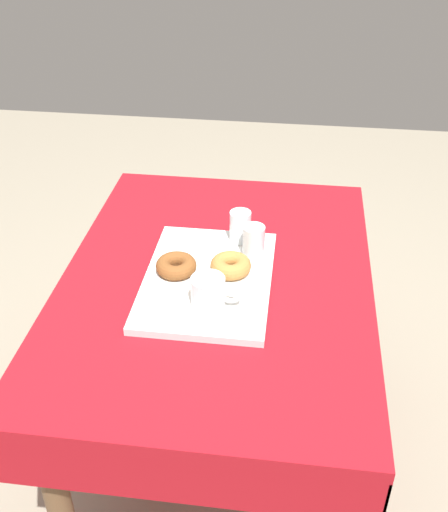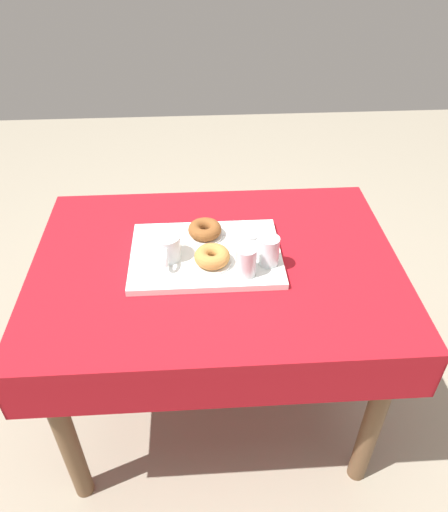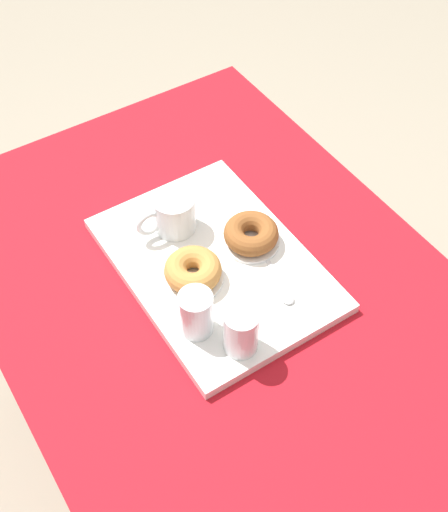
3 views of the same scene
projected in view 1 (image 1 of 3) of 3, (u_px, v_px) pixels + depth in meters
The scene contains 11 objects.
ground_plane at pixel (218, 454), 2.09m from camera, with size 6.00×6.00×0.00m, color gray.
dining_table at pixel (217, 309), 1.73m from camera, with size 1.16×0.84×0.76m.
serving_tray at pixel (208, 280), 1.64m from camera, with size 0.47×0.34×0.02m, color white.
tea_mug_left at pixel (209, 293), 1.51m from camera, with size 0.09×0.13×0.08m.
water_glass_near at pixel (254, 242), 1.69m from camera, with size 0.06×0.06×0.09m.
water_glass_far at pixel (240, 228), 1.76m from camera, with size 0.06×0.06×0.09m.
donut_plate_left at pixel (177, 273), 1.64m from camera, with size 0.12×0.12×0.01m, color white.
sugar_donut_left at pixel (176, 266), 1.63m from camera, with size 0.11×0.11×0.04m, color brown.
donut_plate_right at pixel (231, 273), 1.64m from camera, with size 0.12×0.12×0.01m, color white.
sugar_donut_right at pixel (231, 265), 1.62m from camera, with size 0.11×0.11×0.04m, color #BC7F3D.
teaspoon_near at pixel (192, 245), 1.75m from camera, with size 0.13×0.04×0.01m.
Camera 1 is at (-1.33, -0.19, 1.74)m, focal length 42.79 mm.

